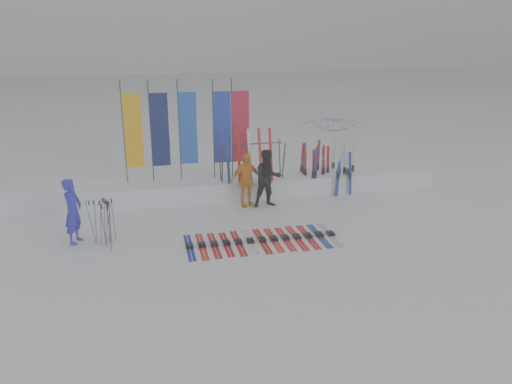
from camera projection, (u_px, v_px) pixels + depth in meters
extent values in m
plane|color=white|center=(262.00, 250.00, 12.40)|extent=(120.00, 120.00, 0.00)
cube|color=white|center=(230.00, 186.00, 16.58)|extent=(14.00, 1.60, 0.60)
imported|color=#2822C6|center=(73.00, 211.00, 12.59)|extent=(0.59, 0.72, 1.70)
imported|color=black|center=(268.00, 178.00, 15.28)|extent=(0.92, 0.75, 1.79)
imported|color=#FC9B10|center=(246.00, 180.00, 15.32)|extent=(1.05, 0.61, 1.68)
imported|color=white|center=(333.00, 151.00, 17.42)|extent=(2.88, 2.93, 2.47)
cube|color=navy|center=(189.00, 247.00, 12.50)|extent=(0.17, 1.64, 0.07)
cube|color=red|center=(202.00, 245.00, 12.56)|extent=(0.17, 1.70, 0.07)
cube|color=#B50E14|center=(214.00, 244.00, 12.63)|extent=(0.17, 1.63, 0.07)
cube|color=red|center=(226.00, 243.00, 12.69)|extent=(0.17, 1.57, 0.07)
cube|color=red|center=(238.00, 242.00, 12.76)|extent=(0.17, 1.64, 0.07)
cube|color=silver|center=(250.00, 241.00, 12.83)|extent=(0.17, 1.65, 0.07)
cube|color=red|center=(262.00, 240.00, 12.89)|extent=(0.17, 1.66, 0.07)
cube|color=red|center=(274.00, 239.00, 12.96)|extent=(0.17, 1.60, 0.07)
cube|color=red|center=(285.00, 238.00, 13.02)|extent=(0.17, 1.60, 0.07)
cube|color=red|center=(297.00, 237.00, 13.09)|extent=(0.17, 1.70, 0.07)
cube|color=red|center=(308.00, 236.00, 13.16)|extent=(0.17, 1.67, 0.07)
cube|color=navy|center=(319.00, 235.00, 13.22)|extent=(0.17, 1.65, 0.07)
cube|color=#B5B6BC|center=(330.00, 234.00, 13.29)|extent=(0.17, 1.67, 0.07)
cylinder|color=#595B60|center=(113.00, 219.00, 12.84)|extent=(0.05, 0.12, 1.15)
cylinder|color=#595B60|center=(101.00, 223.00, 12.49)|extent=(0.12, 0.02, 1.22)
cylinder|color=#595B60|center=(107.00, 221.00, 12.54)|extent=(0.16, 0.14, 1.23)
cylinder|color=#595B60|center=(110.00, 222.00, 12.59)|extent=(0.06, 0.13, 1.16)
cylinder|color=#595B60|center=(109.00, 223.00, 12.54)|extent=(0.09, 0.10, 1.18)
cylinder|color=#595B60|center=(103.00, 226.00, 12.33)|extent=(0.06, 0.12, 1.18)
cylinder|color=#595B60|center=(105.00, 221.00, 12.57)|extent=(0.08, 0.08, 1.26)
cylinder|color=#595B60|center=(96.00, 221.00, 12.62)|extent=(0.04, 0.16, 1.18)
cylinder|color=#595B60|center=(109.00, 228.00, 12.18)|extent=(0.04, 0.06, 1.20)
cylinder|color=#595B60|center=(109.00, 223.00, 12.56)|extent=(0.10, 0.09, 1.15)
cylinder|color=#595B60|center=(91.00, 222.00, 12.58)|extent=(0.16, 0.10, 1.18)
cylinder|color=#383A3F|center=(124.00, 133.00, 15.41)|extent=(0.04, 0.04, 3.20)
cube|color=#FAB40D|center=(133.00, 131.00, 15.46)|extent=(0.55, 0.03, 2.30)
cylinder|color=#383A3F|center=(151.00, 132.00, 15.59)|extent=(0.04, 0.04, 3.20)
cube|color=#0B1651|center=(160.00, 130.00, 15.63)|extent=(0.55, 0.03, 2.30)
cylinder|color=#383A3F|center=(179.00, 130.00, 15.85)|extent=(0.04, 0.04, 3.20)
cube|color=blue|center=(188.00, 128.00, 15.90)|extent=(0.55, 0.03, 2.30)
cylinder|color=#383A3F|center=(214.00, 129.00, 15.99)|extent=(0.04, 0.04, 3.20)
cube|color=#1830B9|center=(222.00, 128.00, 16.04)|extent=(0.55, 0.03, 2.30)
cylinder|color=#383A3F|center=(232.00, 129.00, 16.14)|extent=(0.04, 0.04, 3.20)
cube|color=red|center=(241.00, 127.00, 16.19)|extent=(0.55, 0.03, 2.30)
cylinder|color=#383A3F|center=(222.00, 164.00, 15.63)|extent=(0.04, 0.30, 1.23)
cylinder|color=#383A3F|center=(220.00, 161.00, 16.09)|extent=(0.04, 0.30, 1.23)
cylinder|color=#383A3F|center=(284.00, 161.00, 16.05)|extent=(0.04, 0.30, 1.23)
cylinder|color=#383A3F|center=(280.00, 157.00, 16.51)|extent=(0.04, 0.30, 1.23)
cylinder|color=#383A3F|center=(252.00, 144.00, 15.90)|extent=(2.00, 0.04, 0.04)
cube|color=navy|center=(350.00, 174.00, 16.42)|extent=(0.09, 0.03, 1.47)
cube|color=silver|center=(338.00, 171.00, 16.29)|extent=(0.09, 0.02, 1.67)
cube|color=navy|center=(315.00, 172.00, 16.26)|extent=(0.09, 0.03, 1.68)
cube|color=red|center=(323.00, 169.00, 16.74)|extent=(0.09, 0.04, 1.61)
cube|color=navy|center=(338.00, 174.00, 16.29)|extent=(0.09, 0.02, 1.53)
cube|color=navy|center=(304.00, 167.00, 16.83)|extent=(0.09, 0.03, 1.68)
cube|color=navy|center=(324.00, 169.00, 16.99)|extent=(0.09, 0.03, 1.47)
cube|color=red|center=(313.00, 173.00, 16.32)|extent=(0.09, 0.03, 1.57)
cube|color=red|center=(328.00, 168.00, 17.01)|extent=(0.09, 0.03, 1.54)
cube|color=silver|center=(353.00, 166.00, 16.98)|extent=(0.09, 0.04, 1.69)
cube|color=silver|center=(333.00, 163.00, 17.34)|extent=(0.09, 0.03, 1.69)
cube|color=silver|center=(344.00, 168.00, 16.70)|extent=(0.09, 0.04, 1.69)
cube|color=red|center=(318.00, 164.00, 17.23)|extent=(0.09, 0.03, 1.69)
cube|color=red|center=(302.00, 166.00, 17.14)|extent=(0.09, 0.03, 1.58)
cube|color=silver|center=(347.00, 169.00, 16.55)|extent=(0.09, 0.04, 1.68)
cube|color=silver|center=(339.00, 168.00, 16.68)|extent=(0.09, 0.03, 1.69)
cube|color=red|center=(305.00, 170.00, 16.67)|extent=(0.09, 0.04, 1.59)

